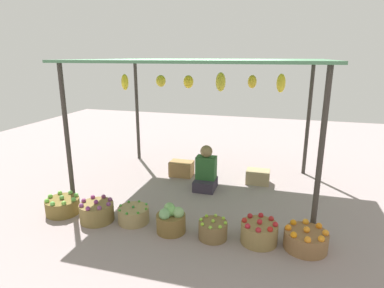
{
  "coord_description": "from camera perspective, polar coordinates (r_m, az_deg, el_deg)",
  "views": [
    {
      "loc": [
        1.31,
        -5.16,
        2.25
      ],
      "look_at": [
        0.0,
        -0.61,
        0.95
      ],
      "focal_mm": 30.03,
      "sensor_mm": 36.0,
      "label": 1
    }
  ],
  "objects": [
    {
      "name": "ground_plane",
      "position": [
        5.78,
        1.69,
        -7.55
      ],
      "size": [
        14.0,
        14.0,
        0.0
      ],
      "primitive_type": "plane",
      "color": "gray"
    },
    {
      "name": "basket_green_apples",
      "position": [
        5.19,
        -21.99,
        -10.11
      ],
      "size": [
        0.48,
        0.48,
        0.28
      ],
      "color": "brown",
      "rests_on": "ground"
    },
    {
      "name": "basket_red_apples",
      "position": [
        4.22,
        11.82,
        -15.11
      ],
      "size": [
        0.46,
        0.46,
        0.31
      ],
      "color": "olive",
      "rests_on": "ground"
    },
    {
      "name": "wooden_crate_stacked_rear",
      "position": [
        6.24,
        -1.87,
        -4.37
      ],
      "size": [
        0.44,
        0.3,
        0.29
      ],
      "primitive_type": "cube",
      "color": "#A77B49",
      "rests_on": "ground"
    },
    {
      "name": "basket_oranges",
      "position": [
        4.25,
        19.54,
        -15.69
      ],
      "size": [
        0.52,
        0.52,
        0.29
      ],
      "color": "olive",
      "rests_on": "ground"
    },
    {
      "name": "market_stall_structure",
      "position": [
        5.34,
        1.96,
        13.32
      ],
      "size": [
        3.85,
        2.71,
        2.2
      ],
      "color": "#38332D",
      "rests_on": "ground"
    },
    {
      "name": "vendor_person",
      "position": [
        5.6,
        2.48,
        -5.06
      ],
      "size": [
        0.36,
        0.44,
        0.78
      ],
      "color": "#352F3E",
      "rests_on": "ground"
    },
    {
      "name": "basket_cabbages",
      "position": [
        4.35,
        -3.76,
        -13.3
      ],
      "size": [
        0.39,
        0.39,
        0.38
      ],
      "color": "brown",
      "rests_on": "ground"
    },
    {
      "name": "basket_green_chilies",
      "position": [
        4.66,
        -10.34,
        -12.25
      ],
      "size": [
        0.43,
        0.43,
        0.25
      ],
      "color": "#9B8757",
      "rests_on": "ground"
    },
    {
      "name": "basket_limes",
      "position": [
        4.24,
        3.73,
        -14.96
      ],
      "size": [
        0.37,
        0.37,
        0.26
      ],
      "color": "brown",
      "rests_on": "ground"
    },
    {
      "name": "wooden_crate_near_vendor",
      "position": [
        6.0,
        11.61,
        -5.71
      ],
      "size": [
        0.41,
        0.29,
        0.25
      ],
      "primitive_type": "cube",
      "color": "tan",
      "rests_on": "ground"
    },
    {
      "name": "basket_purple_onions",
      "position": [
        4.81,
        -16.55,
        -11.44
      ],
      "size": [
        0.47,
        0.47,
        0.32
      ],
      "color": "olive",
      "rests_on": "ground"
    }
  ]
}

